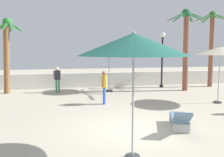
{
  "coord_description": "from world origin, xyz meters",
  "views": [
    {
      "loc": [
        -2.26,
        -7.4,
        2.73
      ],
      "look_at": [
        0.0,
        3.48,
        1.4
      ],
      "focal_mm": 37.67,
      "sensor_mm": 36.0,
      "label": 1
    }
  ],
  "objects_px": {
    "palm_tree_0": "(186,41)",
    "palm_tree_1": "(7,47)",
    "patio_umbrella_3": "(109,58)",
    "guest_1": "(104,84)",
    "patio_umbrella_0": "(220,51)",
    "guest_2": "(57,77)",
    "lamp_post_0": "(162,52)",
    "palm_tree_2": "(212,40)",
    "lounge_chair_0": "(180,118)",
    "patio_umbrella_1": "(134,45)"
  },
  "relations": [
    {
      "from": "patio_umbrella_1",
      "to": "guest_2",
      "type": "distance_m",
      "value": 10.44
    },
    {
      "from": "lounge_chair_0",
      "to": "guest_1",
      "type": "height_order",
      "value": "guest_1"
    },
    {
      "from": "lounge_chair_0",
      "to": "patio_umbrella_0",
      "type": "bearing_deg",
      "value": 40.74
    },
    {
      "from": "guest_2",
      "to": "guest_1",
      "type": "bearing_deg",
      "value": -58.35
    },
    {
      "from": "patio_umbrella_3",
      "to": "palm_tree_1",
      "type": "height_order",
      "value": "palm_tree_1"
    },
    {
      "from": "palm_tree_0",
      "to": "palm_tree_1",
      "type": "bearing_deg",
      "value": 173.52
    },
    {
      "from": "patio_umbrella_3",
      "to": "guest_2",
      "type": "height_order",
      "value": "patio_umbrella_3"
    },
    {
      "from": "palm_tree_0",
      "to": "palm_tree_1",
      "type": "distance_m",
      "value": 11.63
    },
    {
      "from": "palm_tree_1",
      "to": "lamp_post_0",
      "type": "height_order",
      "value": "palm_tree_1"
    },
    {
      "from": "palm_tree_0",
      "to": "guest_2",
      "type": "bearing_deg",
      "value": 173.75
    },
    {
      "from": "palm_tree_2",
      "to": "patio_umbrella_1",
      "type": "bearing_deg",
      "value": -131.65
    },
    {
      "from": "palm_tree_1",
      "to": "palm_tree_0",
      "type": "bearing_deg",
      "value": -6.48
    },
    {
      "from": "patio_umbrella_1",
      "to": "patio_umbrella_0",
      "type": "bearing_deg",
      "value": 40.08
    },
    {
      "from": "patio_umbrella_3",
      "to": "palm_tree_1",
      "type": "bearing_deg",
      "value": 174.76
    },
    {
      "from": "patio_umbrella_0",
      "to": "palm_tree_2",
      "type": "height_order",
      "value": "palm_tree_2"
    },
    {
      "from": "palm_tree_1",
      "to": "lounge_chair_0",
      "type": "xyz_separation_m",
      "value": [
        7.36,
        -8.63,
        -2.56
      ]
    },
    {
      "from": "palm_tree_2",
      "to": "palm_tree_1",
      "type": "bearing_deg",
      "value": 179.73
    },
    {
      "from": "patio_umbrella_1",
      "to": "palm_tree_1",
      "type": "height_order",
      "value": "palm_tree_1"
    },
    {
      "from": "patio_umbrella_0",
      "to": "guest_2",
      "type": "distance_m",
      "value": 9.73
    },
    {
      "from": "lounge_chair_0",
      "to": "palm_tree_1",
      "type": "bearing_deg",
      "value": 130.49
    },
    {
      "from": "patio_umbrella_0",
      "to": "palm_tree_1",
      "type": "xyz_separation_m",
      "value": [
        -11.31,
        5.22,
        0.26
      ]
    },
    {
      "from": "patio_umbrella_3",
      "to": "lamp_post_0",
      "type": "xyz_separation_m",
      "value": [
        4.14,
        0.85,
        0.39
      ]
    },
    {
      "from": "palm_tree_0",
      "to": "palm_tree_1",
      "type": "xyz_separation_m",
      "value": [
        -11.55,
        1.31,
        -0.42
      ]
    },
    {
      "from": "patio_umbrella_1",
      "to": "patio_umbrella_3",
      "type": "distance_m",
      "value": 9.97
    },
    {
      "from": "patio_umbrella_1",
      "to": "guest_1",
      "type": "height_order",
      "value": "patio_umbrella_1"
    },
    {
      "from": "palm_tree_1",
      "to": "lamp_post_0",
      "type": "relative_size",
      "value": 1.18
    },
    {
      "from": "guest_1",
      "to": "palm_tree_2",
      "type": "bearing_deg",
      "value": 25.4
    },
    {
      "from": "patio_umbrella_3",
      "to": "guest_1",
      "type": "distance_m",
      "value": 4.01
    },
    {
      "from": "patio_umbrella_3",
      "to": "lounge_chair_0",
      "type": "height_order",
      "value": "patio_umbrella_3"
    },
    {
      "from": "palm_tree_0",
      "to": "lamp_post_0",
      "type": "bearing_deg",
      "value": 122.12
    },
    {
      "from": "palm_tree_2",
      "to": "guest_2",
      "type": "relative_size",
      "value": 3.35
    },
    {
      "from": "guest_2",
      "to": "palm_tree_0",
      "type": "bearing_deg",
      "value": -6.25
    },
    {
      "from": "lamp_post_0",
      "to": "guest_2",
      "type": "height_order",
      "value": "lamp_post_0"
    },
    {
      "from": "patio_umbrella_3",
      "to": "palm_tree_0",
      "type": "bearing_deg",
      "value": -8.01
    },
    {
      "from": "palm_tree_1",
      "to": "lounge_chair_0",
      "type": "bearing_deg",
      "value": -49.51
    },
    {
      "from": "lamp_post_0",
      "to": "guest_2",
      "type": "xyz_separation_m",
      "value": [
        -7.51,
        -0.64,
        -1.62
      ]
    },
    {
      "from": "palm_tree_0",
      "to": "palm_tree_2",
      "type": "distance_m",
      "value": 3.05
    },
    {
      "from": "guest_2",
      "to": "lounge_chair_0",
      "type": "bearing_deg",
      "value": -62.38
    },
    {
      "from": "lounge_chair_0",
      "to": "guest_2",
      "type": "distance_m",
      "value": 9.33
    },
    {
      "from": "patio_umbrella_0",
      "to": "guest_2",
      "type": "xyz_separation_m",
      "value": [
        -8.26,
        4.84,
        -1.68
      ]
    },
    {
      "from": "guest_1",
      "to": "patio_umbrella_3",
      "type": "bearing_deg",
      "value": 75.41
    },
    {
      "from": "palm_tree_2",
      "to": "guest_2",
      "type": "bearing_deg",
      "value": -178.42
    },
    {
      "from": "palm_tree_2",
      "to": "lounge_chair_0",
      "type": "relative_size",
      "value": 2.89
    },
    {
      "from": "patio_umbrella_3",
      "to": "palm_tree_0",
      "type": "relative_size",
      "value": 0.46
    },
    {
      "from": "lamp_post_0",
      "to": "guest_1",
      "type": "xyz_separation_m",
      "value": [
        -5.1,
        -4.55,
        -1.6
      ]
    },
    {
      "from": "lounge_chair_0",
      "to": "guest_1",
      "type": "relative_size",
      "value": 1.14
    },
    {
      "from": "lounge_chair_0",
      "to": "patio_umbrella_3",
      "type": "bearing_deg",
      "value": 96.71
    },
    {
      "from": "patio_umbrella_3",
      "to": "lounge_chair_0",
      "type": "xyz_separation_m",
      "value": [
        0.95,
        -8.04,
        -1.85
      ]
    },
    {
      "from": "patio_umbrella_1",
      "to": "lounge_chair_0",
      "type": "height_order",
      "value": "patio_umbrella_1"
    },
    {
      "from": "guest_1",
      "to": "patio_umbrella_1",
      "type": "bearing_deg",
      "value": -93.27
    }
  ]
}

